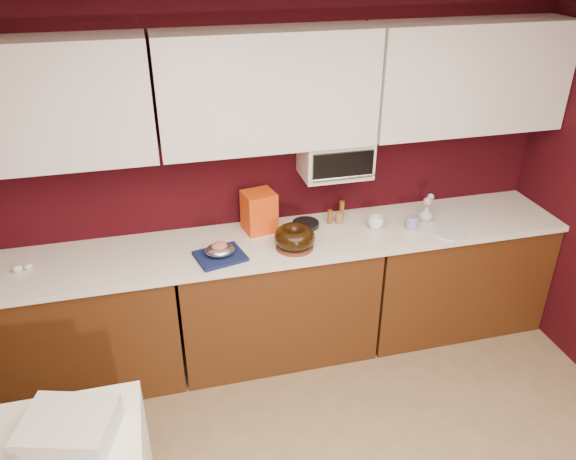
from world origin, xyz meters
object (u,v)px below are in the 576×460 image
(toaster_oven, at_px, (335,157))
(newspaper_stack, at_px, (69,429))
(coffee_mug, at_px, (376,221))
(foil_ham_nest, at_px, (220,250))
(flower_vase, at_px, (426,213))
(bundt_cake, at_px, (295,237))
(blue_jar, at_px, (412,223))
(pandoro_box, at_px, (259,211))

(toaster_oven, distance_m, newspaper_stack, 2.23)
(toaster_oven, xyz_separation_m, coffee_mug, (0.25, -0.17, -0.42))
(foil_ham_nest, bearing_deg, flower_vase, 5.73)
(toaster_oven, distance_m, bundt_cake, 0.60)
(foil_ham_nest, height_order, flower_vase, flower_vase)
(bundt_cake, height_order, newspaper_stack, bundt_cake)
(toaster_oven, xyz_separation_m, flower_vase, (0.63, -0.15, -0.41))
(coffee_mug, xyz_separation_m, flower_vase, (0.38, 0.02, 0.01))
(blue_jar, bearing_deg, bundt_cake, -176.45)
(pandoro_box, relative_size, coffee_mug, 2.70)
(toaster_oven, relative_size, foil_ham_nest, 2.46)
(pandoro_box, bearing_deg, flower_vase, -18.02)
(newspaper_stack, bearing_deg, pandoro_box, 51.40)
(blue_jar, relative_size, newspaper_stack, 0.26)
(bundt_cake, distance_m, coffee_mug, 0.62)
(flower_vase, xyz_separation_m, newspaper_stack, (-2.27, -1.26, -0.15))
(foil_ham_nest, bearing_deg, bundt_cake, 0.68)
(toaster_oven, height_order, flower_vase, toaster_oven)
(coffee_mug, height_order, blue_jar, coffee_mug)
(blue_jar, bearing_deg, newspaper_stack, -151.26)
(bundt_cake, bearing_deg, pandoro_box, 119.78)
(bundt_cake, xyz_separation_m, newspaper_stack, (-1.29, -1.12, -0.16))
(flower_vase, distance_m, newspaper_stack, 2.60)
(blue_jar, bearing_deg, pandoro_box, 166.48)
(toaster_oven, height_order, coffee_mug, toaster_oven)
(coffee_mug, xyz_separation_m, blue_jar, (0.23, -0.07, -0.00))
(toaster_oven, bearing_deg, bundt_cake, -140.22)
(blue_jar, bearing_deg, flower_vase, 31.34)
(coffee_mug, bearing_deg, newspaper_stack, -146.79)
(bundt_cake, height_order, foil_ham_nest, bundt_cake)
(pandoro_box, distance_m, coffee_mug, 0.79)
(toaster_oven, xyz_separation_m, blue_jar, (0.49, -0.24, -0.43))
(foil_ham_nest, relative_size, newspaper_stack, 0.49)
(foil_ham_nest, distance_m, blue_jar, 1.32)
(bundt_cake, distance_m, blue_jar, 0.84)
(blue_jar, distance_m, newspaper_stack, 2.43)
(pandoro_box, relative_size, flower_vase, 2.23)
(flower_vase, bearing_deg, bundt_cake, -171.84)
(bundt_cake, relative_size, pandoro_box, 0.94)
(toaster_oven, bearing_deg, foil_ham_nest, -160.27)
(newspaper_stack, bearing_deg, toaster_oven, 40.59)
(foil_ham_nest, relative_size, blue_jar, 1.91)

